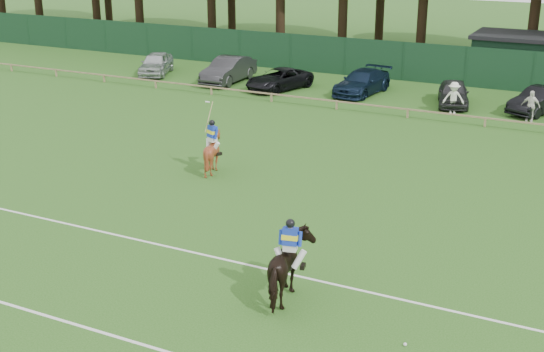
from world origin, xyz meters
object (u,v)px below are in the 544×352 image
Objects in this scene: sedan_navy at (362,82)px; sedan_silver at (156,64)px; sedan_grey at (228,70)px; spectator_left at (454,98)px; utility_shed at (541,59)px; hatch_grey at (453,93)px; estate_black at (540,101)px; polo_ball at (405,344)px; spectator_mid at (531,106)px; horse_dark at (290,269)px; suv_black at (279,79)px; horse_chestnut at (213,153)px.

sedan_silver is at bearing -170.56° from sedan_navy.
sedan_grey is (5.61, -0.04, 0.07)m from sedan_silver.
sedan_silver is 14.38m from sedan_navy.
utility_shed is (3.09, 10.04, 0.68)m from spectator_left.
sedan_navy reaches higher than hatch_grey.
sedan_grey is 1.00× the size of sedan_navy.
estate_black is 2.47× the size of spectator_left.
estate_black is at bearing -20.25° from sedan_silver.
spectator_mid is at bearing 90.93° from polo_ball.
polo_ball is at bearing -66.57° from sedan_silver.
sedan_navy is at bearing -86.34° from horse_dark.
hatch_grey is (10.48, 0.76, 0.05)m from suv_black.
sedan_navy is (4.94, 1.14, 0.07)m from suv_black.
utility_shed reaches higher than spectator_left.
sedan_navy reaches higher than estate_black.
horse_chestnut reaches higher than sedan_silver.
sedan_navy is at bearing -156.09° from estate_black.
polo_ball is (10.91, -9.16, -0.78)m from horse_chestnut.
horse_dark is 26.17m from suv_black.
spectator_left is at bearing -128.39° from estate_black.
utility_shed reaches higher than polo_ball.
horse_chestnut is 17.51m from sedan_grey.
horse_chestnut is at bearing -60.11° from horse_dark.
spectator_left is at bearing -91.70° from hatch_grey.
suv_black is at bearing 169.44° from hatch_grey.
sedan_grey is at bearing -177.77° from spectator_mid.
horse_chestnut is 15.67m from suv_black.
suv_black is at bearing 122.11° from polo_ball.
horse_chestnut is at bearing -57.01° from suv_black.
horse_dark reaches higher than polo_ball.
estate_black is at bearing 90.37° from polo_ball.
horse_dark is at bearing 159.05° from horse_chestnut.
estate_black is 1.92m from spectator_mid.
spectator_mid is 9.91m from utility_shed.
spectator_mid is 17.83× the size of polo_ball.
horse_chestnut reaches higher than sedan_grey.
horse_chestnut is at bearing -126.03° from hatch_grey.
utility_shed is (14.00, 8.95, 0.90)m from suv_black.
estate_black reaches higher than hatch_grey.
spectator_mid reaches higher than polo_ball.
hatch_grey is 2.36× the size of spectator_left.
sedan_grey is at bearing -168.64° from sedan_navy.
utility_shed is at bearing 101.15° from spectator_mid.
sedan_grey is at bearing -154.49° from utility_shed.
spectator_left is (-4.14, -2.10, 0.16)m from estate_black.
sedan_silver is 5.61m from sedan_grey.
horse_chestnut is 0.34× the size of sedan_grey.
hatch_grey is 0.95× the size of estate_black.
sedan_silver reaches higher than polo_ball.
sedan_navy is 11.99m from utility_shed.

